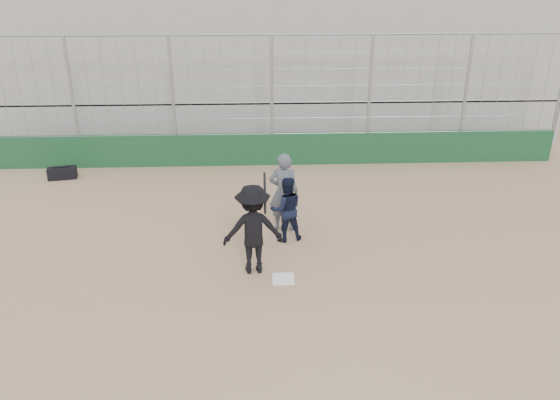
{
  "coord_description": "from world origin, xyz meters",
  "views": [
    {
      "loc": [
        -0.49,
        -9.5,
        5.86
      ],
      "look_at": [
        0.0,
        1.4,
        1.15
      ],
      "focal_mm": 35.0,
      "sensor_mm": 36.0,
      "label": 1
    }
  ],
  "objects_px": {
    "catcher_crouched": "(286,220)",
    "umpire": "(284,196)",
    "batter_at_plate": "(253,229)",
    "equipment_bag": "(62,173)"
  },
  "relations": [
    {
      "from": "catcher_crouched",
      "to": "umpire",
      "type": "bearing_deg",
      "value": 92.74
    },
    {
      "from": "batter_at_plate",
      "to": "catcher_crouched",
      "type": "bearing_deg",
      "value": 60.36
    },
    {
      "from": "catcher_crouched",
      "to": "equipment_bag",
      "type": "height_order",
      "value": "catcher_crouched"
    },
    {
      "from": "umpire",
      "to": "catcher_crouched",
      "type": "bearing_deg",
      "value": 100.23
    },
    {
      "from": "umpire",
      "to": "equipment_bag",
      "type": "xyz_separation_m",
      "value": [
        -6.41,
        3.67,
        -0.69
      ]
    },
    {
      "from": "batter_at_plate",
      "to": "catcher_crouched",
      "type": "relative_size",
      "value": 1.92
    },
    {
      "from": "batter_at_plate",
      "to": "umpire",
      "type": "xyz_separation_m",
      "value": [
        0.72,
        1.91,
        -0.09
      ]
    },
    {
      "from": "catcher_crouched",
      "to": "equipment_bag",
      "type": "xyz_separation_m",
      "value": [
        -6.44,
        4.27,
        -0.35
      ]
    },
    {
      "from": "catcher_crouched",
      "to": "batter_at_plate",
      "type": "bearing_deg",
      "value": -119.64
    },
    {
      "from": "umpire",
      "to": "batter_at_plate",
      "type": "bearing_deg",
      "value": 76.92
    }
  ]
}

